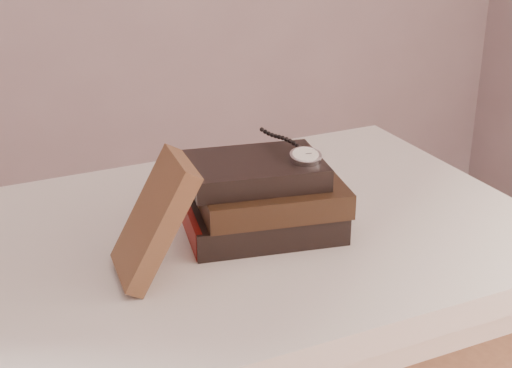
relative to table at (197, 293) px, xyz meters
name	(u,v)px	position (x,y,z in m)	size (l,w,h in m)	color
table	(197,293)	(0.00, 0.00, 0.00)	(1.00, 0.60, 0.75)	beige
book_stack	(263,199)	(0.10, -0.02, 0.14)	(0.24, 0.19, 0.11)	black
journal	(154,219)	(-0.08, -0.08, 0.17)	(0.02, 0.10, 0.17)	#452A1A
pocket_watch	(302,154)	(0.15, -0.04, 0.21)	(0.05, 0.15, 0.02)	silver
eyeglasses	(200,178)	(0.03, 0.06, 0.15)	(0.11, 0.12, 0.04)	silver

